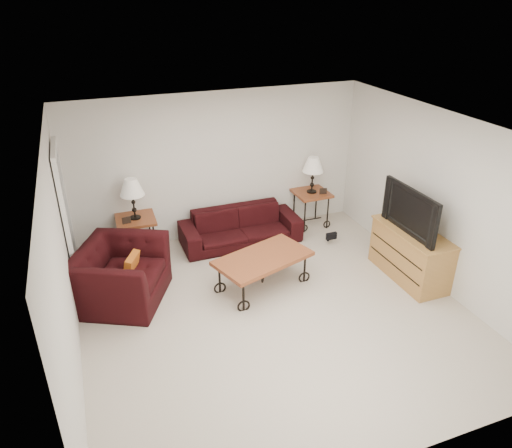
{
  "coord_description": "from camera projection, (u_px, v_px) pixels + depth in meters",
  "views": [
    {
      "loc": [
        -2.1,
        -4.87,
        3.97
      ],
      "look_at": [
        0.0,
        0.7,
        1.0
      ],
      "focal_mm": 33.61,
      "sensor_mm": 36.0,
      "label": 1
    }
  ],
  "objects": [
    {
      "name": "photo_frame_left",
      "position": [
        126.0,
        220.0,
        7.39
      ],
      "size": [
        0.13,
        0.04,
        0.11
      ],
      "primitive_type": "cube",
      "rotation": [
        0.0,
        0.0,
        0.14
      ],
      "color": "black",
      "rests_on": "side_table_left"
    },
    {
      "name": "tv_stand",
      "position": [
        410.0,
        254.0,
        7.12
      ],
      "size": [
        0.54,
        1.3,
        0.78
      ],
      "primitive_type": "cube",
      "color": "#BA8945",
      "rests_on": "ground"
    },
    {
      "name": "ceiling",
      "position": [
        278.0,
        131.0,
        5.4
      ],
      "size": [
        5.0,
        5.0,
        0.0
      ],
      "primitive_type": "plane",
      "color": "white",
      "rests_on": "wall_back"
    },
    {
      "name": "wall_back",
      "position": [
        218.0,
        166.0,
        8.05
      ],
      "size": [
        5.0,
        0.02,
        2.5
      ],
      "primitive_type": "cube",
      "color": "silver",
      "rests_on": "ground"
    },
    {
      "name": "armchair",
      "position": [
        121.0,
        274.0,
        6.59
      ],
      "size": [
        1.53,
        1.6,
        0.81
      ],
      "primitive_type": "imported",
      "rotation": [
        0.0,
        0.0,
        1.1
      ],
      "color": "black",
      "rests_on": "ground"
    },
    {
      "name": "ground",
      "position": [
        274.0,
        311.0,
        6.51
      ],
      "size": [
        5.0,
        5.0,
        0.0
      ],
      "primitive_type": "plane",
      "color": "#BEB5A2",
      "rests_on": "ground"
    },
    {
      "name": "doorway",
      "position": [
        66.0,
        222.0,
        6.66
      ],
      "size": [
        0.08,
        0.94,
        2.04
      ],
      "primitive_type": "cube",
      "color": "black",
      "rests_on": "ground"
    },
    {
      "name": "coffee_table",
      "position": [
        263.0,
        272.0,
        6.93
      ],
      "size": [
        1.52,
        1.12,
        0.51
      ],
      "primitive_type": "cube",
      "rotation": [
        0.0,
        0.0,
        0.32
      ],
      "color": "brown",
      "rests_on": "ground"
    },
    {
      "name": "backpack",
      "position": [
        329.0,
        232.0,
        8.21
      ],
      "size": [
        0.34,
        0.29,
        0.37
      ],
      "primitive_type": "ellipsoid",
      "rotation": [
        0.0,
        0.0,
        -0.28
      ],
      "color": "black",
      "rests_on": "ground"
    },
    {
      "name": "side_table_left",
      "position": [
        138.0,
        237.0,
        7.74
      ],
      "size": [
        0.63,
        0.63,
        0.67
      ],
      "primitive_type": "cube",
      "rotation": [
        0.0,
        0.0,
        -0.03
      ],
      "color": "brown",
      "rests_on": "ground"
    },
    {
      "name": "sofa",
      "position": [
        240.0,
        227.0,
        8.14
      ],
      "size": [
        2.01,
        0.79,
        0.59
      ],
      "primitive_type": "imported",
      "color": "black",
      "rests_on": "ground"
    },
    {
      "name": "wall_right",
      "position": [
        439.0,
        201.0,
        6.74
      ],
      "size": [
        0.02,
        5.0,
        2.5
      ],
      "primitive_type": "cube",
      "color": "silver",
      "rests_on": "ground"
    },
    {
      "name": "lamp_left",
      "position": [
        133.0,
        199.0,
        7.44
      ],
      "size": [
        0.39,
        0.39,
        0.67
      ],
      "primitive_type": null,
      "rotation": [
        0.0,
        0.0,
        -0.03
      ],
      "color": "black",
      "rests_on": "side_table_left"
    },
    {
      "name": "wall_front",
      "position": [
        396.0,
        362.0,
        3.86
      ],
      "size": [
        5.0,
        0.02,
        2.5
      ],
      "primitive_type": "cube",
      "color": "silver",
      "rests_on": "ground"
    },
    {
      "name": "wall_left",
      "position": [
        62.0,
        267.0,
        5.17
      ],
      "size": [
        0.02,
        5.0,
        2.5
      ],
      "primitive_type": "cube",
      "color": "silver",
      "rests_on": "ground"
    },
    {
      "name": "television",
      "position": [
        416.0,
        210.0,
        6.79
      ],
      "size": [
        0.15,
        1.16,
        0.67
      ],
      "primitive_type": "imported",
      "rotation": [
        0.0,
        0.0,
        -1.57
      ],
      "color": "black",
      "rests_on": "tv_stand"
    },
    {
      "name": "side_table_right",
      "position": [
        311.0,
        209.0,
        8.72
      ],
      "size": [
        0.61,
        0.61,
        0.65
      ],
      "primitive_type": "cube",
      "rotation": [
        0.0,
        0.0,
        0.02
      ],
      "color": "brown",
      "rests_on": "ground"
    },
    {
      "name": "lamp_right",
      "position": [
        313.0,
        175.0,
        8.43
      ],
      "size": [
        0.38,
        0.38,
        0.65
      ],
      "primitive_type": null,
      "rotation": [
        0.0,
        0.0,
        0.02
      ],
      "color": "black",
      "rests_on": "side_table_right"
    },
    {
      "name": "throw_pillow",
      "position": [
        131.0,
        267.0,
        6.54
      ],
      "size": [
        0.25,
        0.37,
        0.37
      ],
      "primitive_type": "cube",
      "rotation": [
        0.0,
        0.0,
        1.1
      ],
      "color": "#B05B16",
      "rests_on": "armchair"
    },
    {
      "name": "photo_frame_right",
      "position": [
        323.0,
        191.0,
        8.47
      ],
      "size": [
        0.13,
        0.04,
        0.11
      ],
      "primitive_type": "cube",
      "rotation": [
        0.0,
        0.0,
        -0.19
      ],
      "color": "black",
      "rests_on": "side_table_right"
    }
  ]
}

